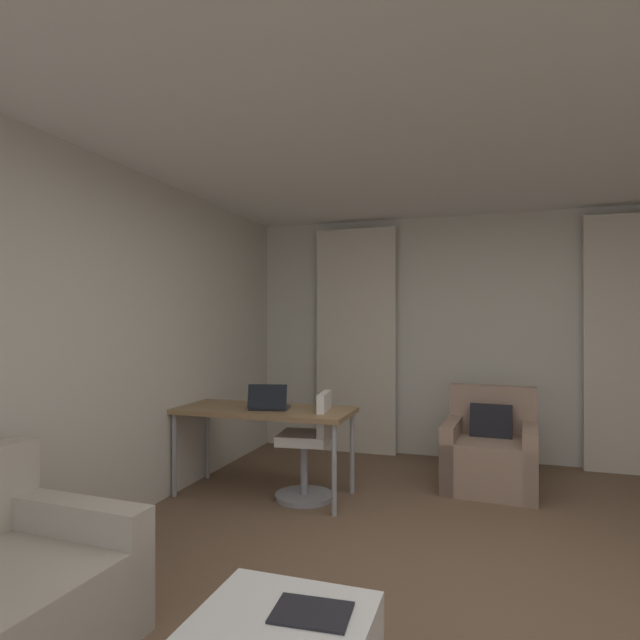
{
  "coord_description": "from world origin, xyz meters",
  "views": [
    {
      "loc": [
        0.04,
        -2.75,
        1.46
      ],
      "look_at": [
        -1.2,
        1.06,
        1.47
      ],
      "focal_mm": 29.15,
      "sensor_mm": 36.0,
      "label": 1
    }
  ],
  "objects": [
    {
      "name": "ground_plane",
      "position": [
        0.0,
        0.0,
        0.0
      ],
      "size": [
        12.0,
        12.0,
        0.0
      ],
      "primitive_type": "plane",
      "color": "brown"
    },
    {
      "name": "wall_window",
      "position": [
        0.0,
        3.03,
        1.3
      ],
      "size": [
        5.12,
        0.06,
        2.6
      ],
      "color": "beige",
      "rests_on": "ground"
    },
    {
      "name": "wall_left",
      "position": [
        -2.53,
        0.0,
        1.3
      ],
      "size": [
        0.06,
        6.12,
        2.6
      ],
      "color": "beige",
      "rests_on": "ground"
    },
    {
      "name": "ceiling",
      "position": [
        0.0,
        0.0,
        2.63
      ],
      "size": [
        5.12,
        6.12,
        0.06
      ],
      "primitive_type": "cube",
      "color": "white",
      "rests_on": "wall_left"
    },
    {
      "name": "curtain_left_panel",
      "position": [
        -1.38,
        2.9,
        1.25
      ],
      "size": [
        0.9,
        0.06,
        2.5
      ],
      "color": "beige",
      "rests_on": "ground"
    },
    {
      "name": "curtain_right_panel",
      "position": [
        1.38,
        2.9,
        1.25
      ],
      "size": [
        0.9,
        0.06,
        2.5
      ],
      "color": "beige",
      "rests_on": "ground"
    },
    {
      "name": "armchair",
      "position": [
        0.05,
        2.06,
        0.29
      ],
      "size": [
        0.82,
        0.81,
        0.87
      ],
      "color": "#997A66",
      "rests_on": "ground"
    },
    {
      "name": "desk",
      "position": [
        -1.76,
        1.27,
        0.67
      ],
      "size": [
        1.49,
        0.64,
        0.73
      ],
      "color": "olive",
      "rests_on": "ground"
    },
    {
      "name": "desk_chair",
      "position": [
        -1.37,
        1.29,
        0.39
      ],
      "size": [
        0.48,
        0.48,
        0.88
      ],
      "color": "gray",
      "rests_on": "ground"
    },
    {
      "name": "laptop",
      "position": [
        -1.69,
        1.21,
        0.78
      ],
      "size": [
        0.37,
        0.31,
        0.22
      ],
      "color": "#2D2D33",
      "rests_on": "desk"
    },
    {
      "name": "magazine_open",
      "position": [
        -0.57,
        -0.98,
        0.41
      ],
      "size": [
        0.29,
        0.22,
        0.01
      ],
      "color": "black",
      "rests_on": "coffee_table"
    }
  ]
}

